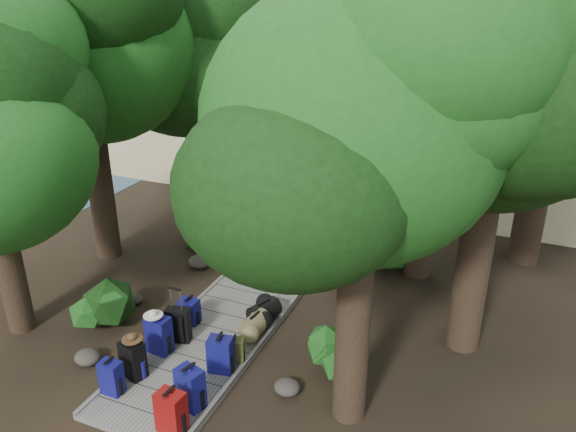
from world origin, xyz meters
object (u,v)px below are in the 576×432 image
at_px(backpack_left_a, 111,376).
at_px(backpack_right_b, 190,386).
at_px(backpack_right_c, 220,353).
at_px(suitcase_on_boardwalk, 178,325).
at_px(sun_lounger, 478,163).
at_px(backpack_left_d, 189,310).
at_px(backpack_right_d, 235,349).
at_px(backpack_right_a, 171,410).
at_px(duffel_right_khaki, 255,325).
at_px(lone_suitcase_on_sand, 364,173).
at_px(backpack_left_c, 159,333).
at_px(backpack_left_b, 133,358).
at_px(duffel_right_black, 264,311).
at_px(kayak, 307,153).

bearing_deg(backpack_left_a, backpack_right_b, 9.43).
bearing_deg(backpack_right_c, backpack_left_a, -149.60).
height_order(suitcase_on_boardwalk, sun_lounger, suitcase_on_boardwalk).
xyz_separation_m(backpack_left_d, backpack_right_d, (1.43, -0.75, -0.04)).
bearing_deg(backpack_right_a, duffel_right_khaki, 93.31).
relative_size(backpack_left_d, suitcase_on_boardwalk, 0.83).
bearing_deg(lone_suitcase_on_sand, sun_lounger, 20.34).
relative_size(suitcase_on_boardwalk, sun_lounger, 0.36).
height_order(backpack_left_a, sun_lounger, backpack_left_a).
bearing_deg(lone_suitcase_on_sand, backpack_left_c, -111.59).
relative_size(backpack_right_c, backpack_right_d, 1.45).
xyz_separation_m(backpack_left_b, lone_suitcase_on_sand, (0.87, 11.64, -0.18)).
distance_m(backpack_left_a, duffel_right_black, 3.29).
xyz_separation_m(backpack_right_d, duffel_right_khaki, (-0.04, 0.90, -0.05)).
relative_size(backpack_left_a, backpack_left_c, 0.84).
relative_size(backpack_right_d, duffel_right_black, 0.79).
relative_size(backpack_left_d, backpack_right_a, 0.75).
relative_size(backpack_right_a, backpack_right_b, 0.97).
xyz_separation_m(backpack_left_a, backpack_right_d, (1.51, 1.55, -0.08)).
relative_size(backpack_right_b, duffel_right_black, 1.23).
bearing_deg(backpack_left_b, backpack_left_d, 104.14).
height_order(backpack_right_a, duffel_right_black, backpack_right_a).
bearing_deg(backpack_left_c, backpack_left_a, -89.05).
bearing_deg(backpack_right_a, lone_suitcase_on_sand, 96.74).
bearing_deg(backpack_left_a, backpack_left_d, 87.83).
xyz_separation_m(backpack_left_c, duffel_right_black, (1.35, 1.70, -0.20)).
bearing_deg(backpack_left_d, kayak, 102.78).
relative_size(suitcase_on_boardwalk, lone_suitcase_on_sand, 1.15).
height_order(backpack_left_c, lone_suitcase_on_sand, backpack_left_c).
bearing_deg(suitcase_on_boardwalk, sun_lounger, 56.37).
xyz_separation_m(backpack_right_c, lone_suitcase_on_sand, (-0.45, 10.91, -0.16)).
distance_m(backpack_right_a, backpack_right_c, 1.55).
relative_size(backpack_left_b, duffel_right_black, 1.19).
distance_m(backpack_left_b, duffel_right_khaki, 2.42).
height_order(suitcase_on_boardwalk, kayak, suitcase_on_boardwalk).
height_order(backpack_left_a, backpack_right_a, backpack_right_a).
bearing_deg(backpack_right_c, duffel_right_black, 78.30).
relative_size(backpack_left_a, backpack_left_d, 1.17).
relative_size(backpack_left_d, backpack_right_c, 0.79).
relative_size(duffel_right_black, lone_suitcase_on_sand, 1.07).
xyz_separation_m(backpack_right_a, backpack_right_b, (-0.01, 0.57, 0.01)).
distance_m(backpack_left_b, backpack_right_c, 1.51).
distance_m(backpack_right_b, sun_lounger, 14.89).
distance_m(duffel_right_khaki, kayak, 12.17).
distance_m(backpack_right_a, backpack_right_d, 1.89).
distance_m(backpack_right_d, duffel_right_khaki, 0.91).
relative_size(backpack_left_a, backpack_right_d, 1.33).
xyz_separation_m(backpack_right_a, lone_suitcase_on_sand, (-0.46, 12.46, -0.18)).
bearing_deg(suitcase_on_boardwalk, duffel_right_khaki, 15.68).
xyz_separation_m(backpack_right_d, duffel_right_black, (-0.08, 1.41, -0.05)).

